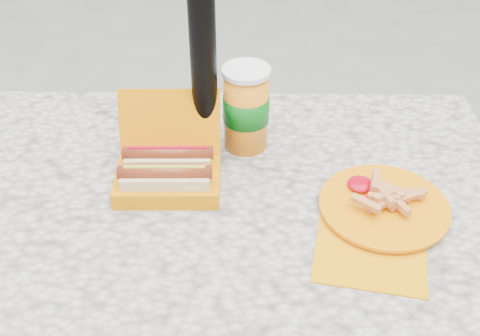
{
  "coord_description": "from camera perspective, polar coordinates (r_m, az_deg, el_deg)",
  "views": [
    {
      "loc": [
        0.08,
        -0.84,
        1.5
      ],
      "look_at": [
        0.07,
        0.05,
        0.8
      ],
      "focal_mm": 45.0,
      "sensor_mm": 36.0,
      "label": 1
    }
  ],
  "objects": [
    {
      "name": "hotdog_box",
      "position": [
        1.15,
        -6.86,
        -0.3
      ],
      "size": [
        0.2,
        0.19,
        0.15
      ],
      "rotation": [
        0.0,
        0.0,
        0.02
      ],
      "color": "orange",
      "rests_on": "picnic_table"
    },
    {
      "name": "fries_plate",
      "position": [
        1.13,
        13.36,
        -3.71
      ],
      "size": [
        0.27,
        0.33,
        0.05
      ],
      "rotation": [
        0.0,
        0.0,
        -0.08
      ],
      "color": "orange",
      "rests_on": "picnic_table"
    },
    {
      "name": "picnic_table",
      "position": [
        1.2,
        -3.39,
        -7.27
      ],
      "size": [
        1.2,
        0.8,
        0.75
      ],
      "color": "beige",
      "rests_on": "ground"
    },
    {
      "name": "soda_cup",
      "position": [
        1.22,
        0.58,
        5.7
      ],
      "size": [
        0.1,
        0.1,
        0.18
      ],
      "rotation": [
        0.0,
        0.0,
        0.15
      ],
      "color": "orange",
      "rests_on": "picnic_table"
    }
  ]
}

